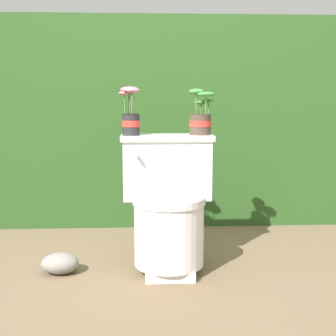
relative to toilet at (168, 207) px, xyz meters
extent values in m
plane|color=brown|center=(-0.06, -0.04, -0.32)|extent=(12.00, 12.00, 0.00)
cube|color=#284C1E|center=(-0.06, 1.26, 0.39)|extent=(3.46, 0.99, 1.42)
cube|color=silver|center=(0.00, -0.08, -0.30)|extent=(0.24, 0.30, 0.05)
cylinder|color=silver|center=(0.00, -0.08, -0.12)|extent=(0.35, 0.35, 0.31)
cylinder|color=silver|center=(0.00, -0.08, 0.05)|extent=(0.37, 0.37, 0.04)
cube|color=silver|center=(0.00, 0.13, 0.17)|extent=(0.47, 0.17, 0.32)
cube|color=silver|center=(0.00, 0.13, 0.35)|extent=(0.49, 0.20, 0.03)
cylinder|color=silver|center=(-0.16, 0.02, 0.27)|extent=(0.02, 0.05, 0.02)
cylinder|color=#262628|center=(-0.19, 0.11, 0.42)|extent=(0.09, 0.09, 0.11)
cylinder|color=red|center=(-0.19, 0.11, 0.42)|extent=(0.10, 0.10, 0.03)
cylinder|color=#332319|center=(-0.19, 0.11, 0.47)|extent=(0.09, 0.09, 0.01)
cylinder|color=#4C753D|center=(-0.20, 0.13, 0.53)|extent=(0.01, 0.01, 0.12)
ellipsoid|color=#B26B75|center=(-0.20, 0.13, 0.60)|extent=(0.10, 0.07, 0.03)
cylinder|color=#4C753D|center=(-0.20, 0.15, 0.53)|extent=(0.01, 0.01, 0.11)
ellipsoid|color=#B26B75|center=(-0.20, 0.15, 0.59)|extent=(0.08, 0.06, 0.03)
cylinder|color=#4C753D|center=(-0.18, 0.10, 0.53)|extent=(0.01, 0.01, 0.12)
ellipsoid|color=#B26B75|center=(-0.18, 0.10, 0.60)|extent=(0.09, 0.06, 0.02)
cylinder|color=#4C753D|center=(-0.22, 0.12, 0.53)|extent=(0.01, 0.01, 0.10)
ellipsoid|color=#B26B75|center=(-0.22, 0.12, 0.58)|extent=(0.06, 0.05, 0.02)
cylinder|color=#47382D|center=(0.18, 0.13, 0.42)|extent=(0.11, 0.11, 0.11)
cylinder|color=red|center=(0.18, 0.13, 0.42)|extent=(0.12, 0.12, 0.03)
cylinder|color=#332319|center=(0.18, 0.13, 0.47)|extent=(0.10, 0.10, 0.01)
cylinder|color=#4C753D|center=(0.18, 0.15, 0.50)|extent=(0.01, 0.01, 0.06)
ellipsoid|color=#387F38|center=(0.18, 0.15, 0.53)|extent=(0.07, 0.05, 0.02)
cylinder|color=#4C753D|center=(0.22, 0.13, 0.51)|extent=(0.01, 0.01, 0.07)
ellipsoid|color=#387F38|center=(0.22, 0.13, 0.54)|extent=(0.06, 0.04, 0.02)
cylinder|color=#4C753D|center=(0.20, 0.09, 0.52)|extent=(0.01, 0.01, 0.10)
ellipsoid|color=#387F38|center=(0.20, 0.09, 0.58)|extent=(0.09, 0.06, 0.03)
cylinder|color=#4C753D|center=(0.16, 0.13, 0.53)|extent=(0.01, 0.01, 0.11)
ellipsoid|color=#387F38|center=(0.16, 0.13, 0.59)|extent=(0.08, 0.06, 0.03)
ellipsoid|color=gray|center=(-0.55, -0.06, -0.27)|extent=(0.19, 0.15, 0.10)
camera|label=1|loc=(-0.12, -2.36, 0.56)|focal=50.00mm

